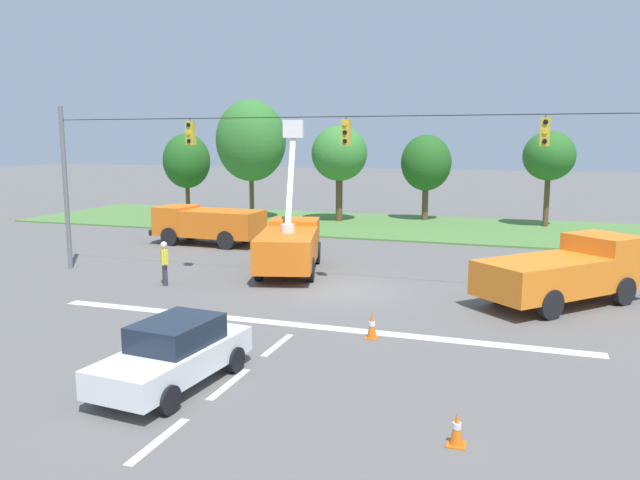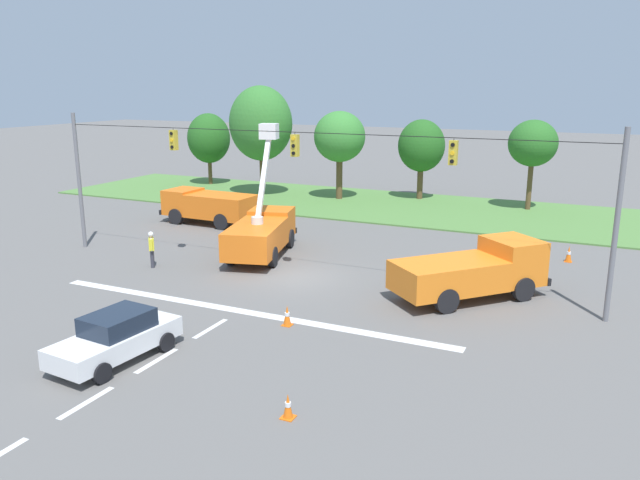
{
  "view_description": "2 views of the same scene",
  "coord_description": "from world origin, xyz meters",
  "views": [
    {
      "loc": [
        6.58,
        -22.59,
        5.77
      ],
      "look_at": [
        -1.7,
        1.89,
        1.58
      ],
      "focal_mm": 35.0,
      "sensor_mm": 36.0,
      "label": 1
    },
    {
      "loc": [
        12.58,
        -24.42,
        8.62
      ],
      "look_at": [
        0.39,
        1.68,
        1.42
      ],
      "focal_mm": 35.0,
      "sensor_mm": 36.0,
      "label": 2
    }
  ],
  "objects": [
    {
      "name": "ground_plane",
      "position": [
        0.0,
        0.0,
        0.0
      ],
      "size": [
        200.0,
        200.0,
        0.0
      ],
      "primitive_type": "plane",
      "color": "#605E5B"
    },
    {
      "name": "grass_verge",
      "position": [
        0.0,
        18.0,
        0.05
      ],
      "size": [
        56.0,
        12.0,
        0.1
      ],
      "primitive_type": "cube",
      "color": "#517F3D",
      "rests_on": "ground"
    },
    {
      "name": "lane_markings",
      "position": [
        0.0,
        -6.39,
        0.0
      ],
      "size": [
        17.6,
        15.25,
        0.01
      ],
      "color": "silver",
      "rests_on": "ground"
    },
    {
      "name": "signal_gantry",
      "position": [
        0.03,
        -0.0,
        4.43
      ],
      "size": [
        26.2,
        0.33,
        7.2
      ],
      "color": "slate",
      "rests_on": "ground"
    },
    {
      "name": "tree_far_west",
      "position": [
        -19.24,
        20.89,
        4.07
      ],
      "size": [
        3.71,
        3.62,
        6.22
      ],
      "color": "brown",
      "rests_on": "ground"
    },
    {
      "name": "tree_west",
      "position": [
        -12.31,
        18.0,
        5.68
      ],
      "size": [
        5.03,
        4.47,
        8.56
      ],
      "color": "brown",
      "rests_on": "ground"
    },
    {
      "name": "tree_centre",
      "position": [
        -6.08,
        19.01,
        4.77
      ],
      "size": [
        3.86,
        3.86,
        6.71
      ],
      "color": "brown",
      "rests_on": "ground"
    },
    {
      "name": "tree_east",
      "position": [
        -0.48,
        21.61,
        4.11
      ],
      "size": [
        3.53,
        3.34,
        6.1
      ],
      "color": "brown",
      "rests_on": "ground"
    },
    {
      "name": "tree_far_east",
      "position": [
        7.61,
        20.72,
        4.67
      ],
      "size": [
        3.32,
        3.39,
        6.3
      ],
      "color": "brown",
      "rests_on": "ground"
    },
    {
      "name": "utility_truck_bucket_lift",
      "position": [
        -3.33,
        2.55,
        1.34
      ],
      "size": [
        3.95,
        6.97,
        6.64
      ],
      "color": "orange",
      "rests_on": "ground"
    },
    {
      "name": "utility_truck_support_near",
      "position": [
        7.93,
        0.55,
        1.19
      ],
      "size": [
        6.16,
        6.41,
        2.33
      ],
      "color": "orange",
      "rests_on": "ground"
    },
    {
      "name": "utility_truck_support_far",
      "position": [
        -10.24,
        7.77,
        1.2
      ],
      "size": [
        6.19,
        2.58,
        2.07
      ],
      "color": "orange",
      "rests_on": "ground"
    },
    {
      "name": "sedan_white",
      "position": [
        -1.19,
        -10.36,
        0.79
      ],
      "size": [
        2.22,
        4.44,
        1.56
      ],
      "color": "white",
      "rests_on": "ground"
    },
    {
      "name": "road_worker",
      "position": [
        -7.08,
        -1.54,
        1.0
      ],
      "size": [
        0.45,
        0.53,
        1.77
      ],
      "color": "#383842",
      "rests_on": "ground"
    },
    {
      "name": "traffic_cone_foreground_left",
      "position": [
        2.39,
        -5.45,
        0.38
      ],
      "size": [
        0.36,
        0.36,
        0.77
      ],
      "color": "orange",
      "rests_on": "ground"
    },
    {
      "name": "traffic_cone_foreground_right",
      "position": [
        5.49,
        -11.24,
        0.34
      ],
      "size": [
        0.36,
        0.36,
        0.7
      ],
      "color": "orange",
      "rests_on": "ground"
    },
    {
      "name": "traffic_cone_mid_right",
      "position": [
        11.15,
        8.0,
        0.4
      ],
      "size": [
        0.36,
        0.36,
        0.81
      ],
      "color": "orange",
      "rests_on": "ground"
    },
    {
      "name": "traffic_cone_near_bucket",
      "position": [
        6.74,
        3.91,
        0.35
      ],
      "size": [
        0.36,
        0.36,
        0.72
      ],
      "color": "orange",
      "rests_on": "ground"
    }
  ]
}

